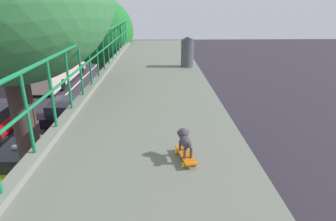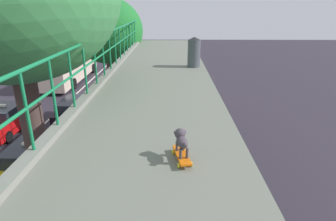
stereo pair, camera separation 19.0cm
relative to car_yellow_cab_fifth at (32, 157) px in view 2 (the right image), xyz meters
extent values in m
cylinder|color=#157A47|center=(4.29, -7.44, 4.99)|extent=(0.04, 0.04, 1.06)
cylinder|color=#157A47|center=(4.29, -6.60, 4.99)|extent=(0.04, 0.04, 1.06)
cylinder|color=#157A47|center=(4.29, -5.76, 4.99)|extent=(0.04, 0.04, 1.06)
cylinder|color=#157A47|center=(4.29, -4.92, 4.99)|extent=(0.04, 0.04, 1.06)
cylinder|color=#157A47|center=(4.29, -4.09, 4.99)|extent=(0.04, 0.04, 1.06)
cylinder|color=#157A47|center=(4.29, -3.25, 4.99)|extent=(0.04, 0.04, 1.06)
cylinder|color=#157A47|center=(4.29, -2.41, 4.99)|extent=(0.04, 0.04, 1.06)
cylinder|color=#157A47|center=(4.29, -1.57, 4.99)|extent=(0.04, 0.04, 1.06)
cylinder|color=#157A47|center=(4.29, -0.73, 4.99)|extent=(0.04, 0.04, 1.06)
cylinder|color=#157A47|center=(4.29, 0.11, 4.99)|extent=(0.04, 0.04, 1.06)
cylinder|color=#157A47|center=(4.29, 0.95, 4.99)|extent=(0.04, 0.04, 1.06)
cylinder|color=#157A47|center=(4.29, 1.79, 4.99)|extent=(0.04, 0.04, 1.06)
cylinder|color=#157A47|center=(4.29, 2.63, 4.99)|extent=(0.04, 0.04, 1.06)
cylinder|color=#157A47|center=(4.29, 3.47, 4.99)|extent=(0.04, 0.04, 1.06)
cylinder|color=#157A47|center=(4.29, 4.31, 4.99)|extent=(0.04, 0.04, 1.06)
cube|color=yellow|center=(0.00, 0.09, -0.15)|extent=(1.69, 4.23, 0.58)
cube|color=#1E232B|center=(0.00, -0.24, 0.42)|extent=(1.48, 2.18, 0.56)
cube|color=silver|center=(0.00, -0.24, 0.77)|extent=(0.36, 0.16, 0.12)
cylinder|color=black|center=(0.81, 1.51, -0.30)|extent=(0.23, 0.70, 0.70)
cylinder|color=black|center=(-0.81, 1.51, -0.30)|extent=(0.23, 0.70, 0.70)
cylinder|color=black|center=(0.81, -1.32, -0.30)|extent=(0.23, 0.70, 0.70)
cube|color=red|center=(-3.43, 3.90, -0.08)|extent=(1.80, 4.03, 0.70)
cube|color=#1E232B|center=(-3.43, 4.04, 0.57)|extent=(1.53, 2.18, 0.60)
cube|color=silver|center=(-3.43, 4.04, 0.94)|extent=(0.36, 0.16, 0.12)
cylinder|color=black|center=(-2.57, 2.62, -0.33)|extent=(0.18, 0.64, 0.64)
cylinder|color=black|center=(-2.57, 5.19, -0.33)|extent=(0.18, 0.64, 0.64)
cylinder|color=black|center=(-4.29, 5.19, -0.33)|extent=(0.18, 0.64, 0.64)
cube|color=black|center=(-0.06, 6.37, -0.14)|extent=(1.77, 4.46, 0.60)
cube|color=#1E232B|center=(-0.06, 5.97, 0.41)|extent=(1.60, 2.44, 0.49)
cylinder|color=black|center=(0.78, 7.69, -0.33)|extent=(0.20, 0.64, 0.64)
cylinder|color=black|center=(-0.91, 7.69, -0.33)|extent=(0.20, 0.64, 0.64)
cylinder|color=black|center=(0.78, 5.05, -0.33)|extent=(0.20, 0.64, 0.64)
cylinder|color=black|center=(-0.91, 5.05, -0.33)|extent=(0.20, 0.64, 0.64)
cube|color=beige|center=(-3.59, 15.56, 1.00)|extent=(2.41, 10.05, 2.74)
cube|color=black|center=(-3.59, 15.56, 1.48)|extent=(2.43, 9.25, 0.70)
cylinder|color=black|center=(-2.43, 19.08, -0.17)|extent=(0.28, 0.96, 0.96)
cylinder|color=black|center=(-4.75, 19.08, -0.17)|extent=(0.28, 0.96, 0.96)
cylinder|color=black|center=(-2.43, 12.79, -0.17)|extent=(0.28, 0.96, 0.96)
cylinder|color=black|center=(-4.75, 12.79, -0.17)|extent=(0.28, 0.96, 0.96)
cylinder|color=#493630|center=(2.43, -3.95, 2.26)|extent=(0.58, 0.58, 5.82)
cylinder|color=brown|center=(2.65, 4.79, 1.63)|extent=(0.36, 0.36, 4.56)
ellipsoid|color=#20732D|center=(2.65, 4.79, 4.95)|extent=(3.79, 3.79, 3.47)
cube|color=orange|center=(6.26, -7.52, 4.44)|extent=(0.24, 0.55, 0.02)
cylinder|color=yellow|center=(6.30, -7.33, 4.40)|extent=(0.04, 0.07, 0.06)
cylinder|color=yellow|center=(6.14, -7.36, 4.40)|extent=(0.04, 0.07, 0.06)
cylinder|color=yellow|center=(6.37, -7.67, 4.40)|extent=(0.04, 0.07, 0.06)
cylinder|color=yellow|center=(6.21, -7.70, 4.40)|extent=(0.04, 0.07, 0.06)
cylinder|color=#443A44|center=(6.28, -7.41, 4.52)|extent=(0.04, 0.04, 0.14)
cylinder|color=#443A44|center=(6.20, -7.42, 4.52)|extent=(0.04, 0.04, 0.14)
cylinder|color=#443A44|center=(6.32, -7.62, 4.52)|extent=(0.04, 0.04, 0.14)
cylinder|color=#443A44|center=(6.24, -7.63, 4.52)|extent=(0.04, 0.04, 0.14)
ellipsoid|color=#443A44|center=(6.26, -7.52, 4.63)|extent=(0.19, 0.31, 0.13)
sphere|color=#443A44|center=(6.23, -7.40, 4.69)|extent=(0.14, 0.14, 0.14)
ellipsoid|color=#483849|center=(6.22, -7.34, 4.68)|extent=(0.06, 0.07, 0.04)
sphere|color=#443A44|center=(6.29, -7.39, 4.71)|extent=(0.06, 0.06, 0.06)
sphere|color=#443A44|center=(6.18, -7.41, 4.71)|extent=(0.06, 0.06, 0.06)
sphere|color=#443A44|center=(6.29, -7.67, 4.66)|extent=(0.06, 0.06, 0.06)
cylinder|color=#484D54|center=(6.83, -1.63, 4.80)|extent=(0.41, 0.41, 0.87)
cone|color=black|center=(6.83, -1.63, 5.27)|extent=(0.42, 0.42, 0.10)
camera|label=1|loc=(5.94, -10.74, 6.28)|focal=30.11mm
camera|label=2|loc=(6.13, -10.74, 6.28)|focal=30.11mm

